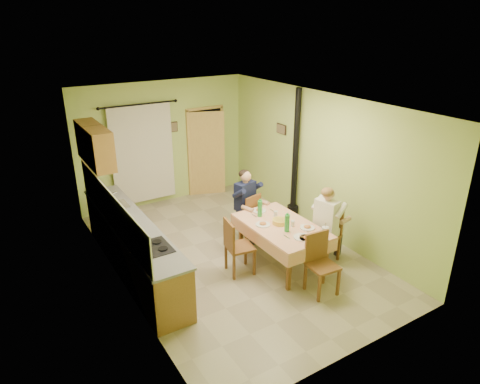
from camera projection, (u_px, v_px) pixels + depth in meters
floor at (231, 254)px, 7.92m from camera, size 4.00×6.00×0.01m
room_shell at (231, 160)px, 7.23m from camera, size 4.04×6.04×2.82m
kitchen_run at (132, 246)px, 7.22m from camera, size 0.64×3.64×1.56m
upper_cabinets at (94, 145)px, 7.63m from camera, size 0.35×1.40×0.70m
curtain at (143, 154)px, 9.45m from camera, size 1.70×0.07×2.22m
doorway at (207, 152)px, 10.31m from camera, size 0.96×0.33×2.15m
dining_table at (281, 244)px, 7.48m from camera, size 1.03×1.71×0.76m
tableware at (286, 224)px, 7.23m from camera, size 0.82×1.64×0.33m
chair_far at (247, 225)px, 8.36m from camera, size 0.49×0.49×0.96m
chair_near at (321, 276)px, 6.72m from camera, size 0.46×0.46×0.99m
chair_right at (325, 245)px, 7.62m from camera, size 0.50×0.50×0.97m
chair_left at (239, 257)px, 7.25m from camera, size 0.49×0.49×0.99m
man_far at (246, 197)px, 8.14m from camera, size 0.64×0.55×1.39m
man_right at (327, 216)px, 7.39m from camera, size 0.54×0.63×1.39m
stove_flue at (294, 174)px, 8.92m from camera, size 0.24×0.24×2.80m
picture_back at (174, 127)px, 9.71m from camera, size 0.19×0.03×0.23m
picture_right at (281, 129)px, 9.12m from camera, size 0.03×0.31×0.21m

